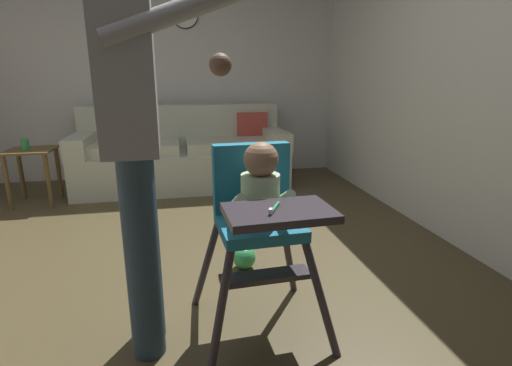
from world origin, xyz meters
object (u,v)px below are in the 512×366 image
high_chair (259,206)px  wall_clock (185,14)px  adult_standing (134,132)px  sippy_cup (25,144)px  toy_ball (244,257)px  side_table (32,164)px  couch (184,156)px

high_chair → wall_clock: 3.37m
adult_standing → sippy_cup: adult_standing is taller
toy_ball → side_table: size_ratio=0.28×
sippy_cup → wall_clock: wall_clock is taller
couch → side_table: 1.45m
couch → high_chair: 2.69m
adult_standing → wall_clock: (0.32, 3.15, 0.86)m
side_table → wall_clock: 2.25m
adult_standing → toy_ball: 1.21m
high_chair → adult_standing: bearing=-91.5°
adult_standing → toy_ball: bearing=47.4°
adult_standing → wall_clock: 3.28m
adult_standing → sippy_cup: size_ratio=17.01×
high_chair → side_table: bearing=-146.5°
toy_ball → wall_clock: size_ratio=0.47×
couch → adult_standing: adult_standing is taller
high_chair → wall_clock: bearing=-179.4°
side_table → adult_standing: bearing=-63.0°
couch → adult_standing: 2.75m
adult_standing → sippy_cup: bearing=116.1°
high_chair → side_table: 2.85m
couch → wall_clock: wall_clock is taller
side_table → couch: bearing=14.8°
high_chair → side_table: high_chair is taller
adult_standing → wall_clock: size_ratio=5.60×
adult_standing → toy_ball: (0.54, 0.62, -0.89)m
adult_standing → side_table: bearing=115.4°
toy_ball → wall_clock: 3.09m
side_table → wall_clock: (1.49, 0.85, 1.45)m
high_chair → toy_ball: high_chair is taller
toy_ball → sippy_cup: 2.47m
couch → sippy_cup: couch is taller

